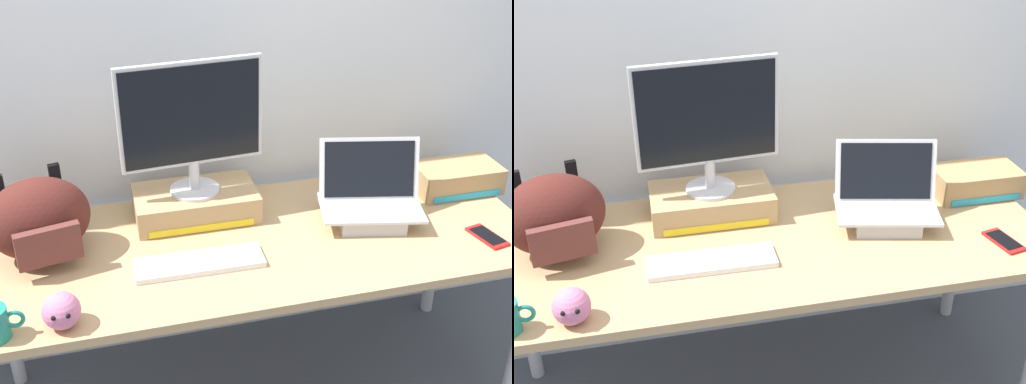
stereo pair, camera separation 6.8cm
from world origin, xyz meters
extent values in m
cube|color=silver|center=(0.00, 0.47, 1.30)|extent=(7.00, 0.10, 2.60)
cube|color=tan|center=(0.00, 0.00, 0.70)|extent=(1.89, 0.74, 0.03)
cylinder|color=#B2B2B7|center=(-0.89, 0.31, 0.34)|extent=(0.05, 0.05, 0.68)
cylinder|color=#B2B2B7|center=(0.89, 0.31, 0.34)|extent=(0.05, 0.05, 0.68)
cube|color=tan|center=(-0.17, 0.21, 0.76)|extent=(0.43, 0.24, 0.10)
cube|color=yellow|center=(-0.17, 0.08, 0.73)|extent=(0.36, 0.00, 0.02)
cylinder|color=silver|center=(-0.17, 0.21, 0.82)|extent=(0.17, 0.17, 0.01)
cylinder|color=silver|center=(-0.17, 0.21, 0.88)|extent=(0.04, 0.04, 0.11)
cube|color=silver|center=(-0.17, 0.21, 1.10)|extent=(0.49, 0.06, 0.36)
cube|color=black|center=(-0.17, 0.20, 1.10)|extent=(0.46, 0.04, 0.34)
cube|color=#ADADB2|center=(0.41, 0.01, 0.74)|extent=(0.26, 0.24, 0.05)
cube|color=silver|center=(0.41, 0.01, 0.77)|extent=(0.39, 0.29, 0.01)
cube|color=#B7B7BC|center=(0.42, 0.02, 0.78)|extent=(0.33, 0.19, 0.00)
cube|color=silver|center=(0.43, 0.08, 0.88)|extent=(0.36, 0.15, 0.21)
cube|color=black|center=(0.43, 0.08, 0.88)|extent=(0.32, 0.13, 0.19)
cube|color=white|center=(-0.21, -0.11, 0.72)|extent=(0.41, 0.13, 0.02)
cube|color=silver|center=(-0.21, -0.11, 0.73)|extent=(0.38, 0.11, 0.00)
ellipsoid|color=#4C1E19|center=(-0.69, 0.09, 0.85)|extent=(0.37, 0.30, 0.27)
cube|color=brown|center=(-0.66, -0.04, 0.82)|extent=(0.20, 0.07, 0.12)
cube|color=black|center=(-0.80, 0.20, 0.86)|extent=(0.04, 0.03, 0.20)
cube|color=black|center=(-0.63, 0.23, 0.86)|extent=(0.04, 0.03, 0.20)
torus|color=#1E7F70|center=(-0.75, -0.30, 0.76)|extent=(0.06, 0.01, 0.06)
cube|color=red|center=(0.76, -0.19, 0.72)|extent=(0.10, 0.16, 0.01)
cube|color=black|center=(0.76, -0.19, 0.72)|extent=(0.08, 0.13, 0.00)
sphere|color=#CC7099|center=(-0.63, -0.30, 0.77)|extent=(0.11, 0.11, 0.11)
sphere|color=black|center=(-0.65, -0.34, 0.78)|extent=(0.01, 0.01, 0.01)
sphere|color=black|center=(-0.61, -0.34, 0.78)|extent=(0.01, 0.01, 0.01)
cube|color=#A88456|center=(0.82, 0.15, 0.76)|extent=(0.32, 0.18, 0.10)
cube|color=#2899BC|center=(0.82, 0.06, 0.73)|extent=(0.27, 0.00, 0.02)
camera|label=1|loc=(-0.48, -1.83, 1.92)|focal=46.80mm
camera|label=2|loc=(-0.42, -1.85, 1.92)|focal=46.80mm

